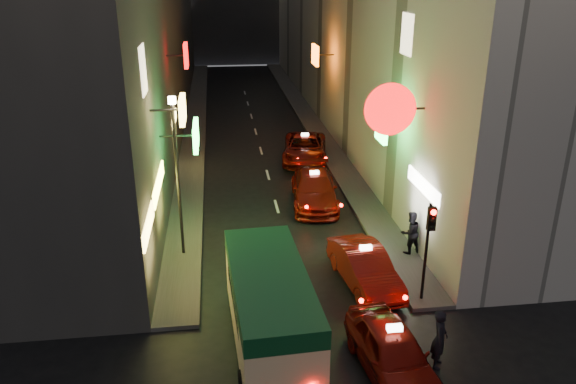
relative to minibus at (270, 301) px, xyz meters
name	(u,v)px	position (x,y,z in m)	size (l,w,h in m)	color
sidewalk_left	(196,122)	(-2.88, 27.24, -1.57)	(1.50, 52.00, 0.15)	#4C4946
sidewalk_right	(309,118)	(5.62, 27.24, -1.57)	(1.50, 52.00, 0.15)	#4C4946
minibus	(270,301)	(0.00, 0.00, 0.00)	(2.41, 6.13, 2.60)	beige
taxi_near	(393,349)	(3.25, -1.59, -0.80)	(2.68, 5.46, 1.85)	maroon
taxi_second	(365,264)	(3.71, 3.21, -0.83)	(2.77, 5.35, 1.80)	maroon
taxi_third	(314,186)	(3.22, 10.91, -0.77)	(2.78, 5.69, 1.92)	maroon
taxi_far	(305,146)	(3.80, 17.51, -0.76)	(3.17, 5.81, 1.92)	maroon
pedestrian_crossing	(440,335)	(4.67, -1.40, -0.61)	(0.68, 0.44, 2.06)	black
pedestrian_sidewalk	(411,230)	(6.02, 5.12, -0.51)	(0.74, 0.46, 1.97)	black
traffic_light	(430,233)	(5.37, 1.71, 1.05)	(0.26, 0.43, 3.50)	black
lamp_post	(177,167)	(-2.83, 6.24, 2.08)	(0.28, 0.28, 6.22)	black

